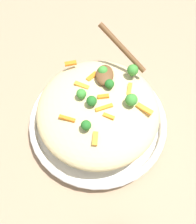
# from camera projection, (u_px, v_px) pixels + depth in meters

# --- Properties ---
(ground_plane) EXTENTS (2.40, 2.40, 0.00)m
(ground_plane) POSITION_uv_depth(u_px,v_px,m) (98.00, 126.00, 0.69)
(ground_plane) COLOR #9E7F60
(serving_bowl) EXTENTS (0.33, 0.33, 0.04)m
(serving_bowl) POSITION_uv_depth(u_px,v_px,m) (98.00, 122.00, 0.68)
(serving_bowl) COLOR white
(serving_bowl) RESTS_ON ground_plane
(pasta_mound) EXTENTS (0.28, 0.28, 0.09)m
(pasta_mound) POSITION_uv_depth(u_px,v_px,m) (98.00, 111.00, 0.62)
(pasta_mound) COLOR #DBC689
(pasta_mound) RESTS_ON serving_bowl
(carrot_piece_0) EXTENTS (0.02, 0.04, 0.01)m
(carrot_piece_0) POSITION_uv_depth(u_px,v_px,m) (104.00, 108.00, 0.58)
(carrot_piece_0) COLOR orange
(carrot_piece_0) RESTS_ON pasta_mound
(carrot_piece_1) EXTENTS (0.03, 0.03, 0.01)m
(carrot_piece_1) POSITION_uv_depth(u_px,v_px,m) (92.00, 77.00, 0.62)
(carrot_piece_1) COLOR orange
(carrot_piece_1) RESTS_ON pasta_mound
(carrot_piece_2) EXTENTS (0.02, 0.03, 0.01)m
(carrot_piece_2) POSITION_uv_depth(u_px,v_px,m) (109.00, 116.00, 0.57)
(carrot_piece_2) COLOR orange
(carrot_piece_2) RESTS_ON pasta_mound
(carrot_piece_3) EXTENTS (0.03, 0.04, 0.01)m
(carrot_piece_3) POSITION_uv_depth(u_px,v_px,m) (144.00, 109.00, 0.58)
(carrot_piece_3) COLOR orange
(carrot_piece_3) RESTS_ON pasta_mound
(carrot_piece_4) EXTENTS (0.03, 0.01, 0.01)m
(carrot_piece_4) POSITION_uv_depth(u_px,v_px,m) (129.00, 89.00, 0.61)
(carrot_piece_4) COLOR orange
(carrot_piece_4) RESTS_ON pasta_mound
(carrot_piece_5) EXTENTS (0.02, 0.03, 0.01)m
(carrot_piece_5) POSITION_uv_depth(u_px,v_px,m) (71.00, 63.00, 0.64)
(carrot_piece_5) COLOR orange
(carrot_piece_5) RESTS_ON pasta_mound
(carrot_piece_6) EXTENTS (0.02, 0.04, 0.01)m
(carrot_piece_6) POSITION_uv_depth(u_px,v_px,m) (67.00, 119.00, 0.57)
(carrot_piece_6) COLOR orange
(carrot_piece_6) RESTS_ON pasta_mound
(carrot_piece_7) EXTENTS (0.03, 0.01, 0.01)m
(carrot_piece_7) POSITION_uv_depth(u_px,v_px,m) (93.00, 138.00, 0.55)
(carrot_piece_7) COLOR orange
(carrot_piece_7) RESTS_ON pasta_mound
(carrot_piece_8) EXTENTS (0.01, 0.03, 0.01)m
(carrot_piece_8) POSITION_uv_depth(u_px,v_px,m) (103.00, 97.00, 0.59)
(carrot_piece_8) COLOR orange
(carrot_piece_8) RESTS_ON pasta_mound
(carrot_piece_9) EXTENTS (0.02, 0.04, 0.01)m
(carrot_piece_9) POSITION_uv_depth(u_px,v_px,m) (82.00, 85.00, 0.61)
(carrot_piece_9) COLOR orange
(carrot_piece_9) RESTS_ON pasta_mound
(broccoli_floret_0) EXTENTS (0.02, 0.02, 0.02)m
(broccoli_floret_0) POSITION_uv_depth(u_px,v_px,m) (109.00, 84.00, 0.59)
(broccoli_floret_0) COLOR #205B1C
(broccoli_floret_0) RESTS_ON pasta_mound
(broccoli_floret_1) EXTENTS (0.03, 0.03, 0.03)m
(broccoli_floret_1) POSITION_uv_depth(u_px,v_px,m) (131.00, 100.00, 0.57)
(broccoli_floret_1) COLOR #377928
(broccoli_floret_1) RESTS_ON pasta_mound
(broccoli_floret_2) EXTENTS (0.02, 0.02, 0.03)m
(broccoli_floret_2) POSITION_uv_depth(u_px,v_px,m) (92.00, 101.00, 0.57)
(broccoli_floret_2) COLOR #205B1C
(broccoli_floret_2) RESTS_ON pasta_mound
(broccoli_floret_3) EXTENTS (0.02, 0.02, 0.03)m
(broccoli_floret_3) POSITION_uv_depth(u_px,v_px,m) (103.00, 71.00, 0.61)
(broccoli_floret_3) COLOR #377928
(broccoli_floret_3) RESTS_ON pasta_mound
(broccoli_floret_4) EXTENTS (0.02, 0.02, 0.03)m
(broccoli_floret_4) POSITION_uv_depth(u_px,v_px,m) (81.00, 94.00, 0.58)
(broccoli_floret_4) COLOR #377928
(broccoli_floret_4) RESTS_ON pasta_mound
(broccoli_floret_5) EXTENTS (0.02, 0.02, 0.03)m
(broccoli_floret_5) POSITION_uv_depth(u_px,v_px,m) (86.00, 125.00, 0.55)
(broccoli_floret_5) COLOR #205B1C
(broccoli_floret_5) RESTS_ON pasta_mound
(broccoli_floret_6) EXTENTS (0.03, 0.03, 0.03)m
(broccoli_floret_6) POSITION_uv_depth(u_px,v_px,m) (133.00, 70.00, 0.61)
(broccoli_floret_6) COLOR #377928
(broccoli_floret_6) RESTS_ON pasta_mound
(serving_spoon) EXTENTS (0.12, 0.12, 0.08)m
(serving_spoon) POSITION_uv_depth(u_px,v_px,m) (111.00, 66.00, 0.61)
(serving_spoon) COLOR brown
(serving_spoon) RESTS_ON pasta_mound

